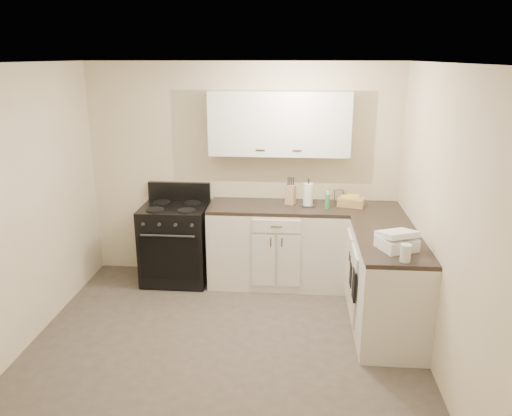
# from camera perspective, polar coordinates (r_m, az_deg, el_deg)

# --- Properties ---
(floor) EXTENTS (3.60, 3.60, 0.00)m
(floor) POSITION_cam_1_polar(r_m,az_deg,el_deg) (4.67, -3.82, -16.14)
(floor) COLOR #473F38
(floor) RESTS_ON ground
(ceiling) EXTENTS (3.60, 3.60, 0.00)m
(ceiling) POSITION_cam_1_polar(r_m,az_deg,el_deg) (3.91, -4.56, 16.20)
(ceiling) COLOR white
(ceiling) RESTS_ON wall_back
(wall_back) EXTENTS (3.60, 0.00, 3.60)m
(wall_back) POSITION_cam_1_polar(r_m,az_deg,el_deg) (5.85, -1.51, 4.13)
(wall_back) COLOR beige
(wall_back) RESTS_ON ground
(wall_right) EXTENTS (0.00, 3.60, 3.60)m
(wall_right) POSITION_cam_1_polar(r_m,az_deg,el_deg) (4.25, 20.62, -1.97)
(wall_right) COLOR beige
(wall_right) RESTS_ON ground
(wall_left) EXTENTS (0.00, 3.60, 3.60)m
(wall_left) POSITION_cam_1_polar(r_m,az_deg,el_deg) (4.74, -26.21, -0.74)
(wall_left) COLOR beige
(wall_left) RESTS_ON ground
(wall_front) EXTENTS (3.60, 0.00, 3.60)m
(wall_front) POSITION_cam_1_polar(r_m,az_deg,el_deg) (2.52, -10.52, -14.45)
(wall_front) COLOR beige
(wall_front) RESTS_ON ground
(base_cabinets_back) EXTENTS (1.55, 0.60, 0.90)m
(base_cabinets_back) POSITION_cam_1_polar(r_m,az_deg,el_deg) (5.77, 2.45, -4.39)
(base_cabinets_back) COLOR silver
(base_cabinets_back) RESTS_ON floor
(base_cabinets_right) EXTENTS (0.60, 1.90, 0.90)m
(base_cabinets_right) POSITION_cam_1_polar(r_m,az_deg,el_deg) (5.24, 14.09, -7.20)
(base_cabinets_right) COLOR silver
(base_cabinets_right) RESTS_ON floor
(countertop_back) EXTENTS (1.55, 0.60, 0.04)m
(countertop_back) POSITION_cam_1_polar(r_m,az_deg,el_deg) (5.61, 2.51, 0.08)
(countertop_back) COLOR black
(countertop_back) RESTS_ON base_cabinets_back
(countertop_right) EXTENTS (0.60, 1.90, 0.04)m
(countertop_right) POSITION_cam_1_polar(r_m,az_deg,el_deg) (5.07, 14.47, -2.34)
(countertop_right) COLOR black
(countertop_right) RESTS_ON base_cabinets_right
(upper_cabinets) EXTENTS (1.55, 0.30, 0.70)m
(upper_cabinets) POSITION_cam_1_polar(r_m,az_deg,el_deg) (5.56, 2.70, 9.64)
(upper_cabinets) COLOR silver
(upper_cabinets) RESTS_ON wall_back
(stove) EXTENTS (0.74, 0.63, 0.90)m
(stove) POSITION_cam_1_polar(r_m,az_deg,el_deg) (5.90, -9.16, -4.00)
(stove) COLOR black
(stove) RESTS_ON floor
(knife_block) EXTENTS (0.13, 0.12, 0.22)m
(knife_block) POSITION_cam_1_polar(r_m,az_deg,el_deg) (5.65, 3.97, 1.55)
(knife_block) COLOR tan
(knife_block) RESTS_ON countertop_back
(paper_towel) EXTENTS (0.13, 0.13, 0.26)m
(paper_towel) POSITION_cam_1_polar(r_m,az_deg,el_deg) (5.59, 5.98, 1.52)
(paper_towel) COLOR white
(paper_towel) RESTS_ON countertop_back
(soap_bottle) EXTENTS (0.06, 0.06, 0.17)m
(soap_bottle) POSITION_cam_1_polar(r_m,az_deg,el_deg) (5.53, 8.16, 0.76)
(soap_bottle) COLOR green
(soap_bottle) RESTS_ON countertop_back
(picture_frame) EXTENTS (0.11, 0.05, 0.13)m
(picture_frame) POSITION_cam_1_polar(r_m,az_deg,el_deg) (5.86, 9.44, 1.46)
(picture_frame) COLOR black
(picture_frame) RESTS_ON countertop_back
(wicker_basket) EXTENTS (0.32, 0.26, 0.09)m
(wicker_basket) POSITION_cam_1_polar(r_m,az_deg,el_deg) (5.68, 10.82, 0.69)
(wicker_basket) COLOR tan
(wicker_basket) RESTS_ON countertop_right
(countertop_grill) EXTENTS (0.37, 0.36, 0.11)m
(countertop_grill) POSITION_cam_1_polar(r_m,az_deg,el_deg) (4.51, 15.78, -3.90)
(countertop_grill) COLOR white
(countertop_grill) RESTS_ON countertop_right
(glass_jar) EXTENTS (0.09, 0.09, 0.15)m
(glass_jar) POSITION_cam_1_polar(r_m,az_deg,el_deg) (4.26, 16.73, -4.93)
(glass_jar) COLOR silver
(glass_jar) RESTS_ON countertop_right
(oven_mitt_near) EXTENTS (0.02, 0.17, 0.29)m
(oven_mitt_near) POSITION_cam_1_polar(r_m,az_deg,el_deg) (4.73, 11.16, -8.64)
(oven_mitt_near) COLOR black
(oven_mitt_near) RESTS_ON base_cabinets_right
(oven_mitt_far) EXTENTS (0.02, 0.13, 0.23)m
(oven_mitt_far) POSITION_cam_1_polar(r_m,az_deg,el_deg) (4.98, 10.82, -7.52)
(oven_mitt_far) COLOR black
(oven_mitt_far) RESTS_ON base_cabinets_right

